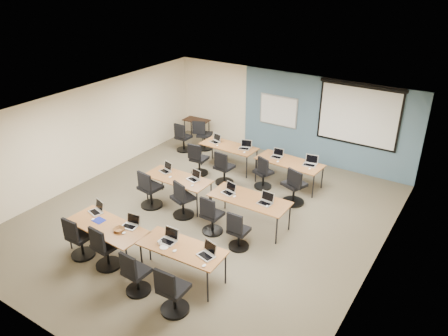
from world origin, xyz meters
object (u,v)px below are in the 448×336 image
Objects in this scene: laptop_2 at (169,238)px; laptop_10 at (277,155)px; laptop_11 at (310,163)px; spare_chair_b at (183,140)px; task_chair_0 at (79,241)px; spare_chair_a at (203,137)px; laptop_1 at (131,223)px; laptop_5 at (194,177)px; training_table_back_left at (229,147)px; training_table_mid_right at (249,200)px; laptop_7 at (266,201)px; task_chair_4 at (150,192)px; task_chair_8 at (198,162)px; laptop_4 at (166,169)px; task_chair_11 at (294,189)px; task_chair_10 at (263,175)px; utility_table at (197,122)px; projector_screen at (359,112)px; laptop_9 at (245,146)px; laptop_6 at (229,190)px; whiteboard at (278,111)px; training_table_mid_left at (178,179)px; training_table_back_right at (289,163)px; training_table_front_left at (107,227)px; task_chair_3 at (172,294)px; laptop_8 at (216,140)px; laptop_3 at (207,252)px; task_chair_2 at (135,276)px; task_chair_6 at (211,218)px; training_table_front_right at (182,249)px; laptop_0 at (97,209)px; task_chair_5 at (182,202)px; task_chair_1 at (105,250)px.

laptop_10 is (-0.00, 4.78, -0.00)m from laptop_2.
laptop_11 is 4.53m from spare_chair_b.
spare_chair_a reaches higher than task_chair_0.
laptop_5 is (-0.15, 2.43, -0.00)m from laptop_1.
training_table_back_left is 1.71× the size of spare_chair_a.
training_table_mid_right is 2.51m from laptop_10.
laptop_10 is (-0.93, 2.43, -0.00)m from laptop_7.
task_chair_8 is at bearing 99.06° from task_chair_4.
task_chair_11 reaches higher than laptop_4.
training_table_back_left is at bearing -179.53° from task_chair_10.
laptop_2 is 0.38× the size of utility_table.
laptop_9 is (-2.71, -1.67, -1.10)m from projector_screen.
training_table_mid_right is at bearing 9.40° from laptop_5.
laptop_7 is at bearing -41.96° from training_table_back_left.
laptop_5 is 1.00× the size of laptop_6.
whiteboard is at bearing 65.04° from laptop_9.
training_table_mid_left is at bearing 96.33° from laptop_1.
training_table_back_left is at bearing 140.41° from laptop_7.
task_chair_11 is at bearing -53.59° from training_table_back_right.
training_table_front_left is 5.67× the size of laptop_7.
training_table_back_right is at bearing 91.31° from task_chair_3.
training_table_front_left is 6.05× the size of laptop_8.
laptop_3 is at bearing -54.94° from utility_table.
whiteboard is at bearing 88.13° from laptop_4.
laptop_10 is (1.58, 0.06, 0.11)m from training_table_back_left.
projector_screen is at bearing 78.86° from task_chair_2.
laptop_9 is (0.38, 5.11, 0.10)m from training_table_front_left.
task_chair_6 is at bearing -67.47° from task_chair_10.
task_chair_3 is 2.93× the size of laptop_11.
laptop_0 is (-2.38, 0.03, 0.11)m from training_table_front_right.
laptop_8 is (-1.07, 4.78, -0.00)m from laptop_1.
task_chair_3 is at bearing -2.38° from laptop_0.
task_chair_5 is 3.08m from laptop_9.
laptop_7 is at bearing -66.77° from whiteboard.
training_table_mid_left is at bearing 124.29° from laptop_2.
laptop_3 is at bearing 16.01° from laptop_0.
task_chair_1 is at bearing -97.65° from laptop_6.
task_chair_4 is at bearing 165.28° from laptop_3.
laptop_8 is 0.97m from task_chair_8.
training_table_front_right is 1.73× the size of task_chair_3.
whiteboard is 1.31× the size of task_chair_6.
training_table_front_right and training_table_mid_left have the same top height.
task_chair_4 is 1.99m from task_chair_6.
task_chair_3 reaches higher than laptop_9.
laptop_11 reaches higher than training_table_front_right.
laptop_1 is at bearing -80.63° from task_chair_10.
task_chair_11 is (0.98, 3.82, -0.36)m from laptop_2.
laptop_2 is at bearing -82.51° from whiteboard.
training_table_front_right is at bearing -79.57° from whiteboard.
laptop_1 is 1.04× the size of laptop_8.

